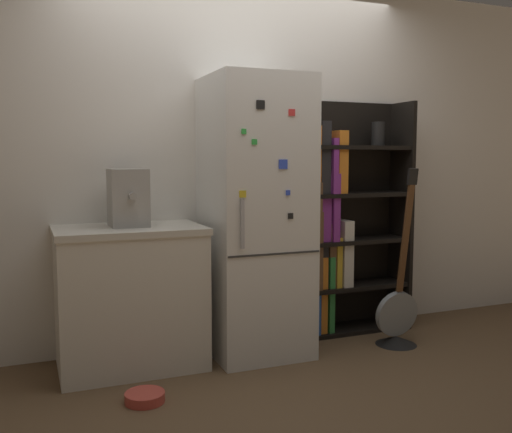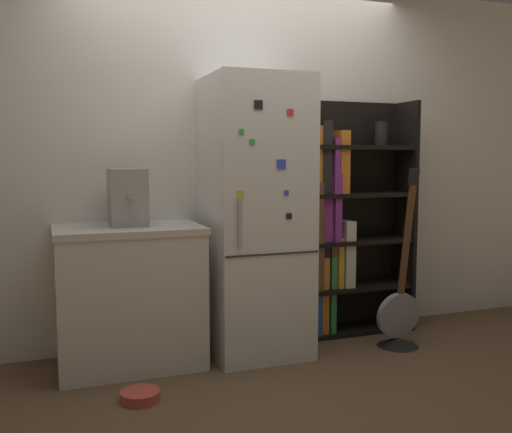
{
  "view_description": "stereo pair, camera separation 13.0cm",
  "coord_description": "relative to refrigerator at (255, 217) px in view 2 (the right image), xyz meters",
  "views": [
    {
      "loc": [
        -1.42,
        -3.38,
        1.31
      ],
      "look_at": [
        0.02,
        0.15,
        0.92
      ],
      "focal_mm": 40.0,
      "sensor_mm": 36.0,
      "label": 1
    },
    {
      "loc": [
        -1.3,
        -3.43,
        1.31
      ],
      "look_at": [
        0.02,
        0.15,
        0.92
      ],
      "focal_mm": 40.0,
      "sensor_mm": 36.0,
      "label": 2
    }
  ],
  "objects": [
    {
      "name": "ground_plane",
      "position": [
        0.0,
        -0.13,
        -0.92
      ],
      "size": [
        16.0,
        16.0,
        0.0
      ],
      "primitive_type": "plane",
      "color": "brown"
    },
    {
      "name": "espresso_machine",
      "position": [
        -0.83,
        0.06,
        0.15
      ],
      "size": [
        0.23,
        0.31,
        0.36
      ],
      "color": "#A5A39E",
      "rests_on": "kitchen_counter"
    },
    {
      "name": "refrigerator",
      "position": [
        0.0,
        0.0,
        0.0
      ],
      "size": [
        0.63,
        0.67,
        1.85
      ],
      "color": "white",
      "rests_on": "ground_plane"
    },
    {
      "name": "bookshelf",
      "position": [
        0.75,
        0.2,
        -0.1
      ],
      "size": [
        0.87,
        0.31,
        1.74
      ],
      "color": "black",
      "rests_on": "ground_plane"
    },
    {
      "name": "pet_bowl",
      "position": [
        -0.86,
        -0.54,
        -0.89
      ],
      "size": [
        0.22,
        0.22,
        0.05
      ],
      "color": "#D84C3F",
      "rests_on": "ground_plane"
    },
    {
      "name": "kitchen_counter",
      "position": [
        -0.83,
        0.03,
        -0.48
      ],
      "size": [
        0.9,
        0.6,
        0.89
      ],
      "color": "silver",
      "rests_on": "ground_plane"
    },
    {
      "name": "guitar",
      "position": [
        0.98,
        -0.26,
        -0.75
      ],
      "size": [
        0.32,
        0.3,
        1.25
      ],
      "color": "black",
      "rests_on": "ground_plane"
    },
    {
      "name": "wall_back",
      "position": [
        0.0,
        0.35,
        0.38
      ],
      "size": [
        8.0,
        0.05,
        2.6
      ],
      "color": "white",
      "rests_on": "ground_plane"
    }
  ]
}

